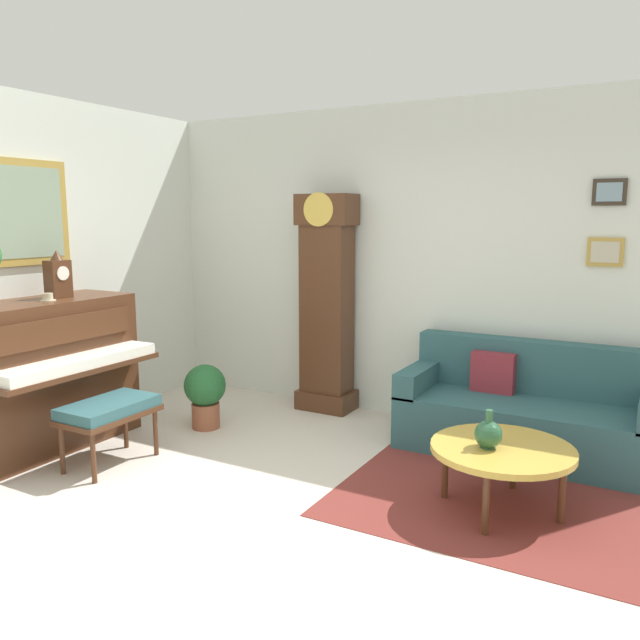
{
  "coord_description": "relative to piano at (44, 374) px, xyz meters",
  "views": [
    {
      "loc": [
        2.01,
        -2.96,
        1.82
      ],
      "look_at": [
        -0.26,
        1.1,
        1.05
      ],
      "focal_mm": 35.45,
      "sensor_mm": 36.0,
      "label": 1
    }
  ],
  "objects": [
    {
      "name": "couch",
      "position": [
        3.34,
        1.76,
        -0.28
      ],
      "size": [
        1.9,
        0.8,
        0.84
      ],
      "color": "#2D565B",
      "rests_on": "ground_plane"
    },
    {
      "name": "piano",
      "position": [
        0.0,
        0.0,
        0.0
      ],
      "size": [
        0.87,
        1.44,
        1.18
      ],
      "color": "#4C2B19",
      "rests_on": "ground_plane"
    },
    {
      "name": "ground_plane",
      "position": [
        2.23,
        -0.18,
        -0.65
      ],
      "size": [
        6.4,
        6.0,
        0.1
      ],
      "primitive_type": "cube",
      "color": "beige"
    },
    {
      "name": "grandfather_clock",
      "position": [
        1.45,
        1.97,
        0.37
      ],
      "size": [
        0.52,
        0.34,
        2.03
      ],
      "color": "#4C2B19",
      "rests_on": "ground_plane"
    },
    {
      "name": "piano_bench",
      "position": [
        0.71,
        -0.01,
        -0.19
      ],
      "size": [
        0.42,
        0.7,
        0.48
      ],
      "color": "#4C2B19",
      "rests_on": "ground_plane"
    },
    {
      "name": "coffee_table",
      "position": [
        3.41,
        0.65,
        -0.21
      ],
      "size": [
        0.88,
        0.88,
        0.42
      ],
      "color": "gold",
      "rests_on": "ground_plane"
    },
    {
      "name": "green_jug",
      "position": [
        3.34,
        0.58,
        -0.09
      ],
      "size": [
        0.17,
        0.17,
        0.24
      ],
      "color": "#234C33",
      "rests_on": "coffee_table"
    },
    {
      "name": "teacup",
      "position": [
        0.07,
        0.03,
        0.6
      ],
      "size": [
        0.12,
        0.12,
        0.06
      ],
      "color": "beige",
      "rests_on": "piano"
    },
    {
      "name": "potted_plant",
      "position": [
        0.8,
        0.98,
        -0.27
      ],
      "size": [
        0.36,
        0.36,
        0.56
      ],
      "color": "#935138",
      "rests_on": "ground_plane"
    },
    {
      "name": "wall_back",
      "position": [
        2.23,
        2.22,
        0.8
      ],
      "size": [
        5.3,
        0.13,
        2.8
      ],
      "color": "silver",
      "rests_on": "ground_plane"
    },
    {
      "name": "area_rug",
      "position": [
        3.41,
        0.71,
        -0.59
      ],
      "size": [
        2.1,
        1.5,
        0.01
      ],
      "primitive_type": "cube",
      "color": "maroon",
      "rests_on": "ground_plane"
    },
    {
      "name": "mantel_clock",
      "position": [
        0.0,
        0.19,
        0.75
      ],
      "size": [
        0.13,
        0.18,
        0.38
      ],
      "color": "#4C2B19",
      "rests_on": "piano"
    }
  ]
}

